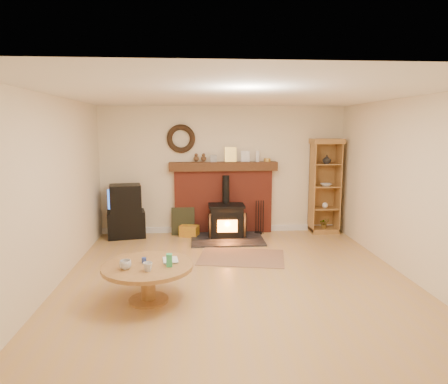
{
  "coord_description": "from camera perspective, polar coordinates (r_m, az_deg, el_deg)",
  "views": [
    {
      "loc": [
        -0.58,
        -5.42,
        2.16
      ],
      "look_at": [
        -0.11,
        1.0,
        1.13
      ],
      "focal_mm": 32.0,
      "sensor_mm": 36.0,
      "label": 1
    }
  ],
  "objects": [
    {
      "name": "chimney_breast",
      "position": [
        8.22,
        -0.09,
        -0.39
      ],
      "size": [
        2.2,
        0.22,
        1.78
      ],
      "color": "maroon",
      "rests_on": "ground"
    },
    {
      "name": "tv_unit",
      "position": [
        8.18,
        -13.83,
        -2.81
      ],
      "size": [
        0.8,
        0.63,
        1.06
      ],
      "color": "black",
      "rests_on": "ground"
    },
    {
      "name": "coffee_table",
      "position": [
        5.16,
        -10.86,
        -11.11
      ],
      "size": [
        1.14,
        1.14,
        0.64
      ],
      "color": "brown",
      "rests_on": "ground"
    },
    {
      "name": "leaning_painting",
      "position": [
        8.19,
        -5.87,
        -4.18
      ],
      "size": [
        0.47,
        0.13,
        0.56
      ],
      "primitive_type": "cube",
      "rotation": [
        -0.17,
        0.0,
        0.0
      ],
      "color": "black",
      "rests_on": "ground"
    },
    {
      "name": "curio_cabinet",
      "position": [
        8.5,
        14.17,
        0.82
      ],
      "size": [
        0.62,
        0.45,
        1.95
      ],
      "color": "#9B6732",
      "rests_on": "ground"
    },
    {
      "name": "ground",
      "position": [
        5.86,
        1.82,
        -12.49
      ],
      "size": [
        5.5,
        5.5,
        0.0
      ],
      "primitive_type": "plane",
      "color": "tan",
      "rests_on": "ground"
    },
    {
      "name": "wood_stove",
      "position": [
        7.93,
        0.36,
        -4.31
      ],
      "size": [
        1.4,
        1.0,
        1.22
      ],
      "color": "black",
      "rests_on": "ground"
    },
    {
      "name": "room_shell",
      "position": [
        5.56,
        1.62,
        4.55
      ],
      "size": [
        5.02,
        5.52,
        2.61
      ],
      "color": "beige",
      "rests_on": "ground"
    },
    {
      "name": "fire_tools",
      "position": [
        8.27,
        4.99,
        -4.93
      ],
      "size": [
        0.19,
        0.16,
        0.7
      ],
      "color": "black",
      "rests_on": "ground"
    },
    {
      "name": "area_rug",
      "position": [
        6.83,
        2.52,
        -9.29
      ],
      "size": [
        1.57,
        1.23,
        0.01
      ],
      "primitive_type": "cube",
      "rotation": [
        0.0,
        0.0,
        -0.19
      ],
      "color": "brown",
      "rests_on": "ground"
    },
    {
      "name": "firelog_box",
      "position": [
        8.09,
        -4.99,
        -5.58
      ],
      "size": [
        0.42,
        0.33,
        0.23
      ],
      "primitive_type": "cube",
      "rotation": [
        0.0,
        0.0,
        -0.35
      ],
      "color": "gold",
      "rests_on": "ground"
    }
  ]
}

